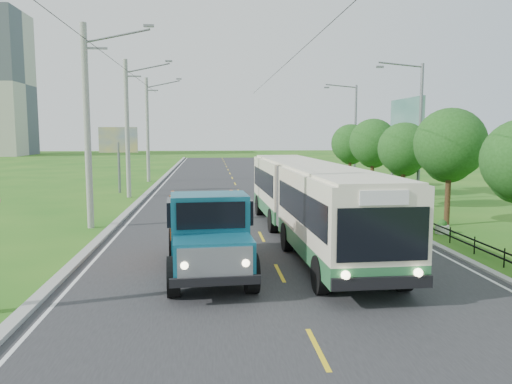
{
  "coord_description": "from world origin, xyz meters",
  "views": [
    {
      "loc": [
        -2.31,
        -16.3,
        4.73
      ],
      "look_at": [
        -0.11,
        7.49,
        1.9
      ],
      "focal_mm": 35.0,
      "sensor_mm": 36.0,
      "label": 1
    }
  ],
  "objects": [
    {
      "name": "billboard_right",
      "position": [
        12.3,
        20.0,
        5.34
      ],
      "size": [
        0.24,
        6.0,
        7.3
      ],
      "color": "slate",
      "rests_on": "ground"
    },
    {
      "name": "edge_line_right",
      "position": [
        6.65,
        20.0,
        0.02
      ],
      "size": [
        0.12,
        120.0,
        0.0
      ],
      "primitive_type": "cube",
      "color": "silver",
      "rests_on": "road"
    },
    {
      "name": "bus",
      "position": [
        1.96,
        4.82,
        2.01
      ],
      "size": [
        3.3,
        17.35,
        3.33
      ],
      "rotation": [
        0.0,
        0.0,
        0.03
      ],
      "color": "#2A6A3C",
      "rests_on": "ground"
    },
    {
      "name": "curb_right",
      "position": [
        7.15,
        20.0,
        0.05
      ],
      "size": [
        0.3,
        120.0,
        0.1
      ],
      "primitive_type": "cube",
      "color": "#9E9E99",
      "rests_on": "ground"
    },
    {
      "name": "edge_line_left",
      "position": [
        -6.65,
        20.0,
        0.02
      ],
      "size": [
        0.12,
        120.0,
        0.0
      ],
      "primitive_type": "cube",
      "color": "silver",
      "rests_on": "road"
    },
    {
      "name": "planter_far",
      "position": [
        8.6,
        22.0,
        0.29
      ],
      "size": [
        0.64,
        0.64,
        0.67
      ],
      "color": "silver",
      "rests_on": "ground"
    },
    {
      "name": "streetlight_mid",
      "position": [
        10.64,
        14.0,
        4.9
      ],
      "size": [
        3.02,
        0.2,
        9.07
      ],
      "color": "slate",
      "rests_on": "ground"
    },
    {
      "name": "railing_right",
      "position": [
        8.0,
        14.0,
        0.3
      ],
      "size": [
        0.04,
        40.0,
        0.6
      ],
      "primitive_type": "cube",
      "color": "black",
      "rests_on": "ground"
    },
    {
      "name": "tree_fourth",
      "position": [
        9.86,
        14.14,
        3.59
      ],
      "size": [
        3.24,
        3.31,
        5.4
      ],
      "color": "#382314",
      "rests_on": "ground"
    },
    {
      "name": "road",
      "position": [
        0.0,
        20.0,
        0.01
      ],
      "size": [
        14.0,
        120.0,
        0.02
      ],
      "primitive_type": "cube",
      "color": "#28282B",
      "rests_on": "ground"
    },
    {
      "name": "pole_near",
      "position": [
        -8.26,
        9.0,
        5.09
      ],
      "size": [
        3.51,
        0.32,
        10.0
      ],
      "color": "gray",
      "rests_on": "ground"
    },
    {
      "name": "streetlight_far",
      "position": [
        10.64,
        28.0,
        4.9
      ],
      "size": [
        3.02,
        0.2,
        9.07
      ],
      "color": "slate",
      "rests_on": "ground"
    },
    {
      "name": "tree_back",
      "position": [
        9.86,
        26.14,
        3.65
      ],
      "size": [
        3.3,
        3.36,
        5.5
      ],
      "color": "#382314",
      "rests_on": "ground"
    },
    {
      "name": "centre_dash",
      "position": [
        0.0,
        0.0,
        0.02
      ],
      "size": [
        0.12,
        2.2,
        0.0
      ],
      "primitive_type": "cube",
      "color": "yellow",
      "rests_on": "road"
    },
    {
      "name": "billboard_left",
      "position": [
        -9.5,
        24.0,
        3.87
      ],
      "size": [
        3.0,
        0.2,
        5.2
      ],
      "color": "slate",
      "rests_on": "ground"
    },
    {
      "name": "planter_mid",
      "position": [
        8.6,
        14.0,
        0.29
      ],
      "size": [
        0.64,
        0.64,
        0.67
      ],
      "color": "silver",
      "rests_on": "ground"
    },
    {
      "name": "pole_mid",
      "position": [
        -8.26,
        21.0,
        5.09
      ],
      "size": [
        3.51,
        0.32,
        10.0
      ],
      "color": "gray",
      "rests_on": "ground"
    },
    {
      "name": "planter_near",
      "position": [
        8.6,
        6.0,
        0.29
      ],
      "size": [
        0.64,
        0.64,
        0.67
      ],
      "color": "silver",
      "rests_on": "ground"
    },
    {
      "name": "dump_truck",
      "position": [
        -2.41,
        0.28,
        1.59
      ],
      "size": [
        3.01,
        6.86,
        2.82
      ],
      "rotation": [
        0.0,
        0.0,
        0.07
      ],
      "color": "#12566E",
      "rests_on": "ground"
    },
    {
      "name": "tree_fifth",
      "position": [
        9.86,
        20.14,
        3.85
      ],
      "size": [
        3.48,
        3.52,
        5.8
      ],
      "color": "#382314",
      "rests_on": "ground"
    },
    {
      "name": "curb_left",
      "position": [
        -7.2,
        20.0,
        0.07
      ],
      "size": [
        0.4,
        120.0,
        0.15
      ],
      "primitive_type": "cube",
      "color": "#9E9E99",
      "rests_on": "ground"
    },
    {
      "name": "ground",
      "position": [
        0.0,
        0.0,
        0.0
      ],
      "size": [
        240.0,
        240.0,
        0.0
      ],
      "primitive_type": "plane",
      "color": "#206116",
      "rests_on": "ground"
    },
    {
      "name": "pole_far",
      "position": [
        -8.26,
        33.0,
        5.09
      ],
      "size": [
        3.51,
        0.32,
        10.0
      ],
      "color": "gray",
      "rests_on": "ground"
    },
    {
      "name": "tree_third",
      "position": [
        9.86,
        8.14,
        3.99
      ],
      "size": [
        3.6,
        3.62,
        6.0
      ],
      "color": "#382314",
      "rests_on": "ground"
    }
  ]
}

